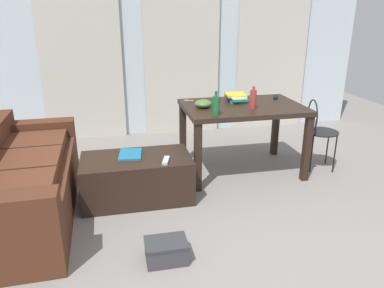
% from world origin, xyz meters
% --- Properties ---
extents(ground_plane, '(8.15, 8.15, 0.00)m').
position_xyz_m(ground_plane, '(0.00, 1.30, 0.00)').
color(ground_plane, gray).
extents(wall_back, '(5.37, 0.10, 2.50)m').
position_xyz_m(wall_back, '(0.00, 3.39, 1.25)').
color(wall_back, silver).
rests_on(wall_back, ground).
extents(curtains, '(3.82, 0.03, 2.26)m').
position_xyz_m(curtains, '(0.00, 3.31, 1.13)').
color(curtains, beige).
rests_on(curtains, ground).
extents(couch, '(0.85, 1.95, 0.74)m').
position_xyz_m(couch, '(-1.85, 1.22, 0.31)').
color(couch, '#4C2819').
rests_on(couch, ground).
extents(coffee_table, '(1.03, 0.57, 0.42)m').
position_xyz_m(coffee_table, '(-0.82, 1.32, 0.21)').
color(coffee_table, black).
rests_on(coffee_table, ground).
extents(craft_table, '(1.27, 0.88, 0.76)m').
position_xyz_m(craft_table, '(0.37, 1.74, 0.66)').
color(craft_table, black).
rests_on(craft_table, ground).
extents(wire_chair, '(0.36, 0.39, 0.81)m').
position_xyz_m(wire_chair, '(1.22, 1.63, 0.50)').
color(wire_chair, black).
rests_on(wire_chair, ground).
extents(bottle_near, '(0.07, 0.07, 0.23)m').
position_xyz_m(bottle_near, '(-0.03, 1.43, 0.86)').
color(bottle_near, '#195B2D').
rests_on(bottle_near, craft_table).
extents(bottle_far, '(0.07, 0.07, 0.23)m').
position_xyz_m(bottle_far, '(0.41, 1.57, 0.86)').
color(bottle_far, '#99332D').
rests_on(bottle_far, craft_table).
extents(bowl, '(0.18, 0.18, 0.08)m').
position_xyz_m(bowl, '(-0.08, 1.73, 0.80)').
color(bowl, '#477033').
rests_on(bowl, craft_table).
extents(book_stack, '(0.24, 0.31, 0.09)m').
position_xyz_m(book_stack, '(0.35, 1.92, 0.81)').
color(book_stack, '#1E668C').
rests_on(book_stack, craft_table).
extents(tv_remote_on_table, '(0.11, 0.16, 0.02)m').
position_xyz_m(tv_remote_on_table, '(0.85, 1.98, 0.77)').
color(tv_remote_on_table, black).
rests_on(tv_remote_on_table, craft_table).
extents(scissors, '(0.11, 0.09, 0.00)m').
position_xyz_m(scissors, '(-0.15, 2.06, 0.76)').
color(scissors, '#9EA0A5').
rests_on(scissors, craft_table).
extents(tv_remote_primary, '(0.10, 0.18, 0.02)m').
position_xyz_m(tv_remote_primary, '(-0.56, 1.16, 0.43)').
color(tv_remote_primary, '#B7B7B2').
rests_on(tv_remote_primary, coffee_table).
extents(magazine, '(0.24, 0.31, 0.02)m').
position_xyz_m(magazine, '(-0.87, 1.39, 0.43)').
color(magazine, '#1E668C').
rests_on(magazine, coffee_table).
extents(shoebox, '(0.31, 0.22, 0.16)m').
position_xyz_m(shoebox, '(-0.70, 0.31, 0.08)').
color(shoebox, '#38383D').
rests_on(shoebox, ground).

